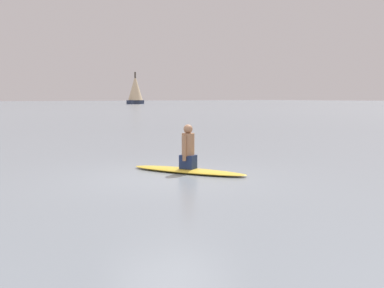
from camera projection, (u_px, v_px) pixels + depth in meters
ground_plane at (171, 177)px, 10.39m from camera, size 400.00×400.00×0.00m
surfboard at (188, 171)px, 11.01m from camera, size 1.87×2.95×0.10m
person_paddler at (188, 149)px, 10.96m from camera, size 0.44×0.43×1.04m
sailboat_distant at (135, 89)px, 119.03m from camera, size 5.51×4.90×8.10m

